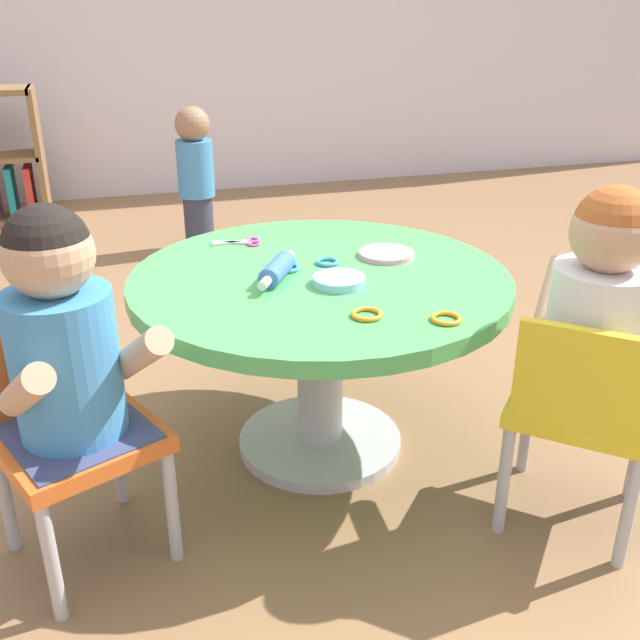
% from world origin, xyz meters
% --- Properties ---
extents(ground_plane, '(10.00, 10.00, 0.00)m').
position_xyz_m(ground_plane, '(0.00, 0.00, 0.00)').
color(ground_plane, olive).
extents(craft_table, '(0.94, 0.94, 0.50)m').
position_xyz_m(craft_table, '(0.00, 0.00, 0.39)').
color(craft_table, silver).
rests_on(craft_table, ground).
extents(child_chair_left, '(0.40, 0.40, 0.54)m').
position_xyz_m(child_chair_left, '(-0.61, -0.23, 0.31)').
color(child_chair_left, '#B7B7BC').
rests_on(child_chair_left, ground).
extents(seated_child_left, '(0.38, 0.42, 0.51)m').
position_xyz_m(seated_child_left, '(-0.59, -0.27, 0.53)').
color(seated_child_left, '#3F4772').
rests_on(seated_child_left, ground).
extents(child_chair_right, '(0.42, 0.42, 0.54)m').
position_xyz_m(child_chair_right, '(0.46, -0.46, 0.31)').
color(child_chair_right, '#B7B7BC').
rests_on(child_chair_right, ground).
extents(seated_child_right, '(0.43, 0.44, 0.51)m').
position_xyz_m(seated_child_right, '(0.48, -0.43, 0.53)').
color(seated_child_right, '#3F4772').
rests_on(seated_child_right, ground).
extents(toddler_standing, '(0.17, 0.17, 0.67)m').
position_xyz_m(toddler_standing, '(-0.08, 1.79, 0.36)').
color(toddler_standing, '#33384C').
rests_on(toddler_standing, ground).
extents(rolling_pin, '(0.14, 0.21, 0.05)m').
position_xyz_m(rolling_pin, '(-0.11, -0.01, 0.53)').
color(rolling_pin, '#3F72CC').
rests_on(rolling_pin, craft_table).
extents(craft_scissors, '(0.14, 0.08, 0.01)m').
position_xyz_m(craft_scissors, '(-0.14, 0.29, 0.50)').
color(craft_scissors, silver).
rests_on(craft_scissors, craft_table).
extents(playdough_blob_0, '(0.14, 0.14, 0.01)m').
position_xyz_m(playdough_blob_0, '(0.20, 0.07, 0.51)').
color(playdough_blob_0, pink).
rests_on(playdough_blob_0, craft_table).
extents(playdough_blob_1, '(0.13, 0.13, 0.02)m').
position_xyz_m(playdough_blob_1, '(0.02, -0.08, 0.51)').
color(playdough_blob_1, '#8CCCF2').
rests_on(playdough_blob_1, craft_table).
extents(cookie_cutter_0, '(0.07, 0.07, 0.01)m').
position_xyz_m(cookie_cutter_0, '(0.02, -0.28, 0.51)').
color(cookie_cutter_0, orange).
rests_on(cookie_cutter_0, craft_table).
extents(cookie_cutter_1, '(0.06, 0.06, 0.01)m').
position_xyz_m(cookie_cutter_1, '(0.04, 0.06, 0.51)').
color(cookie_cutter_1, '#3F99D8').
rests_on(cookie_cutter_1, craft_table).
extents(cookie_cutter_2, '(0.07, 0.07, 0.01)m').
position_xyz_m(cookie_cutter_2, '(-0.07, 0.05, 0.51)').
color(cookie_cutter_2, '#3F99D8').
rests_on(cookie_cutter_2, craft_table).
extents(cookie_cutter_3, '(0.07, 0.07, 0.01)m').
position_xyz_m(cookie_cutter_3, '(0.17, -0.35, 0.51)').
color(cookie_cutter_3, orange).
rests_on(cookie_cutter_3, craft_table).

